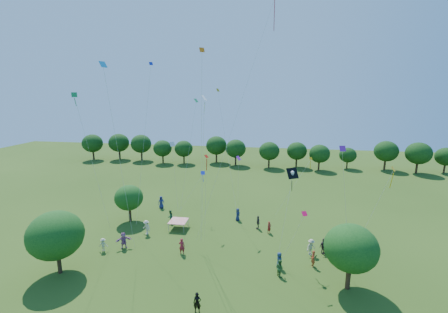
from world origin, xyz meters
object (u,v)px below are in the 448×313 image
Objects in this scene: near_tree_north at (129,198)px; near_tree_east at (351,248)px; man_in_black at (197,303)px; pirate_kite at (292,174)px; red_high_kite at (259,47)px; tent_blue at (346,252)px; tent_red_stripe at (178,221)px; near_tree_west at (56,235)px.

near_tree_north is 0.84× the size of near_tree_east.
near_tree_east is 3.53× the size of man_in_black.
red_high_kite is (-3.78, 2.43, 12.76)m from pirate_kite.
tent_red_stripe is at bearing 166.95° from tent_blue.
tent_blue is at bearing -12.08° from near_tree_north.
near_tree_east reaches higher than tent_blue.
tent_blue is (26.81, -5.74, -2.32)m from near_tree_north.
red_high_kite is (3.87, 12.33, 21.01)m from man_in_black.
tent_blue is 23.09m from red_high_kite.
tent_red_stripe is 20.10m from tent_blue.
near_tree_east reaches higher than tent_red_stripe.
red_high_kite reaches higher than pirate_kite.
near_tree_west is 28.97m from tent_blue.
red_high_kite is (-9.63, 2.58, 20.83)m from tent_blue.
pirate_kite reaches higher than near_tree_east.
red_high_kite is at bearing -11.14° from tent_red_stripe.
near_tree_west is 1.04× the size of near_tree_east.
near_tree_east is (27.14, 1.94, -0.02)m from near_tree_west.
near_tree_north reaches higher than man_in_black.
man_in_black is (-13.50, -9.76, -0.18)m from tent_blue.
pirate_kite is (7.65, 9.91, 8.24)m from man_in_black.
near_tree_north is at bearing 170.56° from tent_red_stripe.
near_tree_west is at bearing -153.36° from red_high_kite.
tent_red_stripe is at bearing 108.05° from man_in_black.
near_tree_east is 21.21m from red_high_kite.
man_in_black is at bearing -49.34° from near_tree_north.
near_tree_east is 0.23× the size of red_high_kite.
near_tree_east is at bearing -39.90° from red_high_kite.
near_tree_east is at bearing -21.99° from near_tree_north.
red_high_kite is (9.95, -1.96, 20.83)m from tent_red_stripe.
tent_red_stripe is 0.08× the size of red_high_kite.
pirate_kite reaches higher than near_tree_north.
tent_red_stripe is at bearing -9.44° from near_tree_north.
pirate_kite reaches higher than tent_red_stripe.
near_tree_west is 27.28m from red_high_kite.
man_in_black reaches higher than tent_blue.
near_tree_east is 8.64m from pirate_kite.
red_high_kite is at bearing 67.58° from man_in_black.
tent_blue is at bearing -13.05° from tent_red_stripe.
red_high_kite is (17.18, -3.16, 18.50)m from near_tree_north.
pirate_kite is 13.53m from red_high_kite.
near_tree_west is 15.19m from man_in_black.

